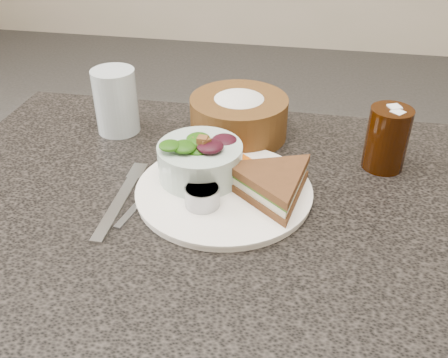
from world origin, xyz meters
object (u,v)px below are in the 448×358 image
at_px(dining_table, 222,353).
at_px(dinner_plate, 224,191).
at_px(sandwich, 272,184).
at_px(bread_basket, 239,110).
at_px(cola_glass, 388,136).
at_px(dressing_ramekin, 202,196).
at_px(water_glass, 116,101).
at_px(salad_bowl, 200,156).

height_order(dining_table, dinner_plate, dinner_plate).
bearing_deg(sandwich, dining_table, -128.06).
relative_size(bread_basket, cola_glass, 1.51).
height_order(bread_basket, cola_glass, cola_glass).
bearing_deg(dining_table, bread_basket, 92.21).
height_order(dining_table, dressing_ramekin, dressing_ramekin).
xyz_separation_m(sandwich, bread_basket, (-0.09, 0.21, 0.02)).
bearing_deg(water_glass, bread_basket, 5.64).
distance_m(dressing_ramekin, cola_glass, 0.34).
bearing_deg(dressing_ramekin, water_glass, 133.84).
height_order(salad_bowl, cola_glass, cola_glass).
bearing_deg(dressing_ramekin, dinner_plate, 64.40).
height_order(salad_bowl, bread_basket, bread_basket).
relative_size(salad_bowl, water_glass, 1.11).
height_order(dining_table, bread_basket, bread_basket).
distance_m(dinner_plate, bread_basket, 0.21).
distance_m(dining_table, salad_bowl, 0.43).
bearing_deg(bread_basket, dining_table, -87.79).
distance_m(salad_bowl, bread_basket, 0.18).
height_order(dressing_ramekin, bread_basket, bread_basket).
distance_m(dinner_plate, dressing_ramekin, 0.06).
bearing_deg(sandwich, dinner_plate, -145.05).
xyz_separation_m(dinner_plate, dressing_ramekin, (-0.02, -0.05, 0.02)).
bearing_deg(cola_glass, water_glass, 174.93).
xyz_separation_m(dining_table, water_glass, (-0.25, 0.20, 0.44)).
xyz_separation_m(dining_table, sandwich, (0.08, 0.02, 0.41)).
relative_size(dining_table, sandwich, 5.96).
height_order(dinner_plate, dressing_ramekin, dressing_ramekin).
height_order(dining_table, sandwich, sandwich).
bearing_deg(cola_glass, dining_table, -148.41).
bearing_deg(bread_basket, dinner_plate, -87.42).
relative_size(dining_table, dinner_plate, 3.56).
relative_size(dressing_ramekin, cola_glass, 0.44).
xyz_separation_m(dining_table, salad_bowl, (-0.04, 0.05, 0.43)).
bearing_deg(dining_table, cola_glass, 31.59).
bearing_deg(dinner_plate, dining_table, -91.03).
relative_size(dinner_plate, dressing_ramekin, 5.24).
bearing_deg(dinner_plate, water_glass, 143.73).
height_order(sandwich, cola_glass, cola_glass).
bearing_deg(sandwich, water_glass, -170.02).
height_order(dressing_ramekin, cola_glass, cola_glass).
relative_size(dining_table, dressing_ramekin, 18.63).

